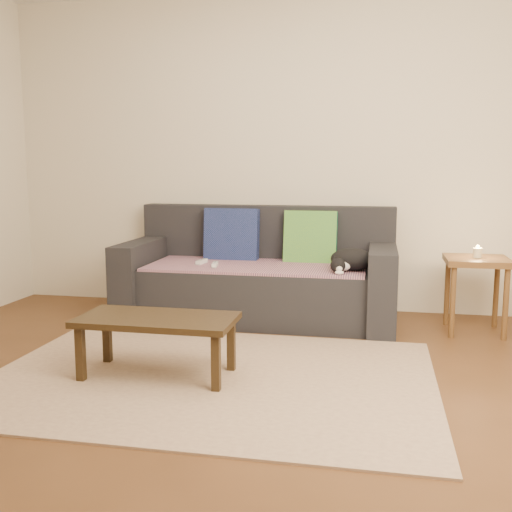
# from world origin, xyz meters

# --- Properties ---
(ground) EXTENTS (4.50, 4.50, 0.00)m
(ground) POSITION_xyz_m (0.00, 0.00, 0.00)
(ground) COLOR brown
(ground) RESTS_ON ground
(back_wall) EXTENTS (4.50, 0.04, 2.60)m
(back_wall) POSITION_xyz_m (0.00, 2.00, 1.30)
(back_wall) COLOR beige
(back_wall) RESTS_ON ground
(sofa) EXTENTS (2.10, 0.94, 0.87)m
(sofa) POSITION_xyz_m (0.00, 1.57, 0.31)
(sofa) COLOR #232328
(sofa) RESTS_ON ground
(throw_blanket) EXTENTS (1.66, 0.74, 0.02)m
(throw_blanket) POSITION_xyz_m (0.00, 1.48, 0.43)
(throw_blanket) COLOR #472B51
(throw_blanket) RESTS_ON sofa
(cushion_navy) EXTENTS (0.44, 0.16, 0.45)m
(cushion_navy) POSITION_xyz_m (-0.26, 1.74, 0.63)
(cushion_navy) COLOR #0F1F44
(cushion_navy) RESTS_ON throw_blanket
(cushion_green) EXTENTS (0.42, 0.18, 0.43)m
(cushion_green) POSITION_xyz_m (0.38, 1.74, 0.63)
(cushion_green) COLOR #0D5745
(cushion_green) RESTS_ON throw_blanket
(cat) EXTENTS (0.40, 0.38, 0.16)m
(cat) POSITION_xyz_m (0.72, 1.35, 0.52)
(cat) COLOR black
(cat) RESTS_ON throw_blanket
(wii_remote_a) EXTENTS (0.06, 0.15, 0.03)m
(wii_remote_a) POSITION_xyz_m (-0.43, 1.44, 0.46)
(wii_remote_a) COLOR white
(wii_remote_a) RESTS_ON throw_blanket
(wii_remote_b) EXTENTS (0.06, 0.15, 0.03)m
(wii_remote_b) POSITION_xyz_m (-0.29, 1.33, 0.46)
(wii_remote_b) COLOR white
(wii_remote_b) RESTS_ON throw_blanket
(side_table) EXTENTS (0.44, 0.44, 0.55)m
(side_table) POSITION_xyz_m (1.61, 1.47, 0.45)
(side_table) COLOR brown
(side_table) RESTS_ON ground
(candle) EXTENTS (0.06, 0.06, 0.09)m
(candle) POSITION_xyz_m (1.61, 1.47, 0.58)
(candle) COLOR beige
(candle) RESTS_ON side_table
(rug) EXTENTS (2.50, 1.80, 0.01)m
(rug) POSITION_xyz_m (0.00, 0.15, 0.01)
(rug) COLOR tan
(rug) RESTS_ON ground
(coffee_table) EXTENTS (0.88, 0.44, 0.35)m
(coffee_table) POSITION_xyz_m (-0.30, 0.12, 0.31)
(coffee_table) COLOR #322413
(coffee_table) RESTS_ON rug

